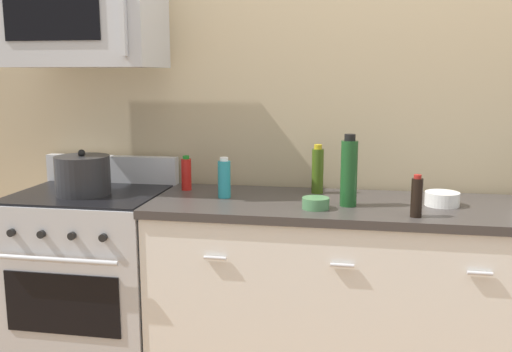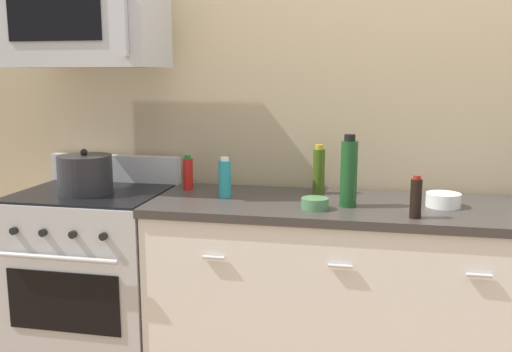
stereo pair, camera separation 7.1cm
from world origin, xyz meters
TOP-DOWN VIEW (x-y plane):
  - back_wall at (0.00, 0.41)m, footprint 5.49×0.10m
  - counter_unit at (-0.00, -0.00)m, footprint 2.40×0.66m
  - range_oven at (-1.58, 0.00)m, footprint 0.76×0.69m
  - microwave at (-1.57, 0.05)m, footprint 0.74×0.44m
  - bottle_hot_sauce_red at (-1.10, 0.16)m, footprint 0.05×0.05m
  - bottle_dish_soap at (-0.86, 0.01)m, footprint 0.06×0.06m
  - bottle_soy_sauce_dark at (0.02, -0.22)m, footprint 0.05×0.05m
  - bottle_olive_oil at (-0.42, 0.20)m, footprint 0.06×0.06m
  - bottle_wine_green at (-0.26, -0.06)m, footprint 0.08×0.08m
  - bowl_white_ceramic at (0.16, 0.02)m, footprint 0.16×0.16m
  - bowl_green_glaze at (-0.41, -0.15)m, footprint 0.12×0.12m
  - stockpot at (-1.58, -0.05)m, footprint 0.27×0.27m

SIDE VIEW (x-z plane):
  - counter_unit at x=0.00m, z-range 0.00..0.92m
  - range_oven at x=-1.58m, z-range -0.07..1.00m
  - bowl_green_glaze at x=-0.41m, z-range 0.92..0.97m
  - bowl_white_ceramic at x=0.16m, z-range 0.92..0.99m
  - bottle_hot_sauce_red at x=-1.10m, z-range 0.92..1.10m
  - bottle_soy_sauce_dark at x=0.02m, z-range 0.92..1.10m
  - bottle_dish_soap at x=-0.86m, z-range 0.91..1.12m
  - stockpot at x=-1.58m, z-range 0.91..1.13m
  - bottle_olive_oil at x=-0.42m, z-range 0.91..1.16m
  - bottle_wine_green at x=-0.26m, z-range 0.91..1.24m
  - back_wall at x=0.00m, z-range 0.00..2.70m
  - microwave at x=-1.57m, z-range 1.55..1.95m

